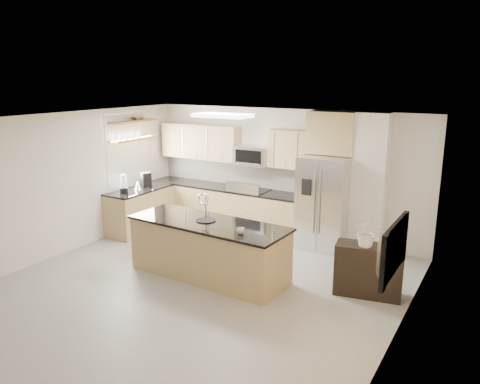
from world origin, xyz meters
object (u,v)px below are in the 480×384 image
Objects in this scene: bowl at (138,117)px; television at (384,247)px; kettle at (138,185)px; credenza at (369,270)px; microwave at (253,156)px; flower_vase at (368,225)px; blender at (124,185)px; cup at (241,231)px; coffee_maker at (146,180)px; range at (249,211)px; island at (209,249)px; refrigerator at (325,203)px; platter at (206,220)px.

television is (5.76, -2.32, -1.04)m from bowl.
television is (5.54, -1.98, 0.33)m from kettle.
television is at bearing -81.05° from credenza.
microwave is 1.14× the size of flower_vase.
cup is at bearing -16.49° from blender.
credenza is at bearing -1.33° from blender.
credenza is at bearing -8.95° from coffee_maker.
bowl is (-0.23, 0.34, 1.36)m from kettle.
microwave reaches higher than range.
kettle is (-2.54, 1.12, 0.55)m from island.
blender is at bearing 163.51° from cup.
refrigerator is 2.09m from flower_vase.
cup is 1.87m from flower_vase.
refrigerator is (1.66, -0.17, -0.74)m from microwave.
range is 2.39m from kettle.
bowl reaches higher than refrigerator.
cup is 0.17× the size of flower_vase.
credenza is 0.73m from flower_vase.
coffee_maker is (-2.09, -0.95, -0.57)m from microwave.
kettle is at bearing 70.33° from television.
island is 7.13× the size of blender.
microwave is 2.51× the size of coffee_maker.
platter is 0.48× the size of flower_vase.
cup is (-0.40, -2.44, 0.09)m from refrigerator.
refrigerator is 4.64× the size of blender.
refrigerator reaches higher than island.
bowl is at bearing 154.26° from cup.
cup reaches higher than credenza.
coffee_maker is at bearing 153.56° from cup.
kettle is at bearing 163.75° from credenza.
flower_vase is at bearing -52.11° from refrigerator.
island is 8.44× the size of platter.
bowl is at bearing 152.00° from platter.
blender reaches higher than platter.
microwave is at bearing 138.81° from credenza.
refrigerator is 2.53m from island.
flower_vase is at bearing -130.35° from credenza.
credenza is 2.54× the size of bowl.
flower_vase is at bearing -9.70° from bowl.
microwave reaches higher than island.
island is 2.83m from kettle.
island reaches higher than range.
platter is 0.30× the size of television.
microwave reaches higher than refrigerator.
blender is 0.99× the size of bowl.
kettle is at bearing -150.59° from range.
refrigerator is 5.50× the size of platter.
cup is at bearing -63.19° from range.
island is at bearing -28.91° from coffee_maker.
bowl is at bearing 123.19° from kettle.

